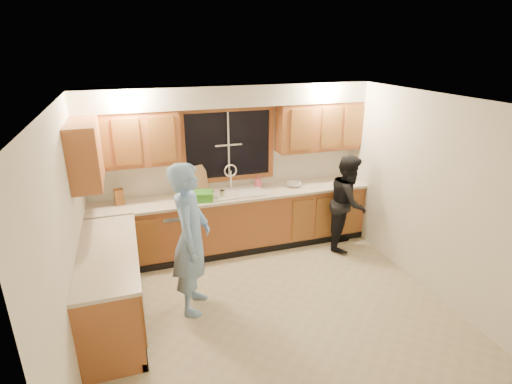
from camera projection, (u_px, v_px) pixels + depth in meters
floor at (270, 307)px, 4.91m from camera, size 4.20×4.20×0.00m
ceiling at (273, 100)px, 4.03m from camera, size 4.20×4.20×0.00m
wall_back at (229, 167)px, 6.16m from camera, size 4.20×0.00×4.20m
wall_left at (68, 241)px, 3.86m from camera, size 0.00×3.80×3.80m
wall_right at (426, 193)px, 5.09m from camera, size 0.00×3.80×3.80m
base_cabinets_back at (235, 222)px, 6.18m from camera, size 4.20×0.60×0.88m
base_cabinets_left at (111, 287)px, 4.54m from camera, size 0.60×1.90×0.88m
countertop_back at (235, 195)px, 6.01m from camera, size 4.20×0.63×0.04m
countertop_left at (108, 251)px, 4.38m from camera, size 0.63×1.90×0.04m
upper_cabinets_left at (129, 139)px, 5.40m from camera, size 1.35×0.33×0.75m
upper_cabinets_right at (319, 126)px, 6.23m from camera, size 1.35×0.33×0.75m
upper_cabinets_return at (85, 153)px, 4.70m from camera, size 0.33×0.90×0.75m
soffit at (230, 96)px, 5.62m from camera, size 4.20×0.35×0.30m
window_frame at (228, 145)px, 6.03m from camera, size 1.44×0.03×1.14m
sink at (234, 197)px, 6.03m from camera, size 0.86×0.52×0.57m
dishwasher at (180, 232)px, 5.93m from camera, size 0.60×0.56×0.82m
stove at (111, 317)px, 4.03m from camera, size 0.58×0.75×0.90m
man at (191, 239)px, 4.61m from camera, size 0.63×0.78×1.84m
woman at (348, 202)px, 6.14m from camera, size 0.88×0.92×1.49m
knife_block at (119, 197)px, 5.56m from camera, size 0.14×0.12×0.22m
cutting_board at (198, 179)px, 5.99m from camera, size 0.33×0.22×0.41m
dish_crate at (203, 196)px, 5.73m from camera, size 0.31×0.30×0.13m
soap_bottle at (258, 181)px, 6.24m from camera, size 0.10×0.10×0.19m
bowl at (294, 185)px, 6.29m from camera, size 0.32×0.32×0.06m
can_left at (211, 195)px, 5.78m from camera, size 0.08×0.08×0.12m
can_right at (222, 194)px, 5.79m from camera, size 0.07×0.07×0.12m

